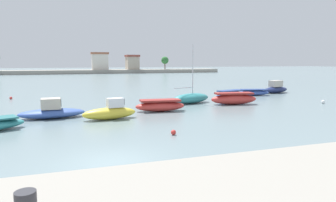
{
  "coord_description": "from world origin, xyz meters",
  "views": [
    {
      "loc": [
        -1.78,
        -13.36,
        4.54
      ],
      "look_at": [
        7.64,
        14.9,
        0.59
      ],
      "focal_mm": 32.4,
      "sensor_mm": 36.0,
      "label": 1
    }
  ],
  "objects_px": {
    "moored_boat_9": "(276,88)",
    "mooring_buoy_1": "(11,98)",
    "moored_boat_2": "(52,112)",
    "moored_boat_5": "(191,98)",
    "mooring_buoy_3": "(252,91)",
    "mooring_buoy_4": "(173,132)",
    "moored_boat_3": "(110,112)",
    "moored_boat_8": "(254,92)",
    "mooring_buoy_2": "(323,102)",
    "moored_boat_4": "(160,106)",
    "moored_boat_6": "(234,99)",
    "moored_boat_7": "(230,94)"
  },
  "relations": [
    {
      "from": "moored_boat_6",
      "to": "mooring_buoy_4",
      "type": "height_order",
      "value": "moored_boat_6"
    },
    {
      "from": "moored_boat_4",
      "to": "mooring_buoy_4",
      "type": "height_order",
      "value": "moored_boat_4"
    },
    {
      "from": "moored_boat_3",
      "to": "moored_boat_7",
      "type": "relative_size",
      "value": 0.96
    },
    {
      "from": "moored_boat_3",
      "to": "moored_boat_9",
      "type": "relative_size",
      "value": 0.9
    },
    {
      "from": "mooring_buoy_4",
      "to": "moored_boat_4",
      "type": "bearing_deg",
      "value": 78.28
    },
    {
      "from": "moored_boat_9",
      "to": "mooring_buoy_3",
      "type": "bearing_deg",
      "value": 121.79
    },
    {
      "from": "moored_boat_3",
      "to": "moored_boat_5",
      "type": "height_order",
      "value": "moored_boat_5"
    },
    {
      "from": "moored_boat_4",
      "to": "moored_boat_6",
      "type": "relative_size",
      "value": 0.91
    },
    {
      "from": "moored_boat_3",
      "to": "mooring_buoy_4",
      "type": "distance_m",
      "value": 7.07
    },
    {
      "from": "moored_boat_6",
      "to": "moored_boat_8",
      "type": "distance_m",
      "value": 9.38
    },
    {
      "from": "moored_boat_3",
      "to": "mooring_buoy_1",
      "type": "height_order",
      "value": "moored_boat_3"
    },
    {
      "from": "mooring_buoy_2",
      "to": "moored_boat_8",
      "type": "bearing_deg",
      "value": 105.64
    },
    {
      "from": "mooring_buoy_4",
      "to": "mooring_buoy_3",
      "type": "bearing_deg",
      "value": 46.75
    },
    {
      "from": "moored_boat_5",
      "to": "moored_boat_9",
      "type": "bearing_deg",
      "value": 1.88
    },
    {
      "from": "moored_boat_8",
      "to": "mooring_buoy_3",
      "type": "xyz_separation_m",
      "value": [
        2.5,
        4.04,
        -0.22
      ]
    },
    {
      "from": "moored_boat_6",
      "to": "moored_boat_8",
      "type": "height_order",
      "value": "moored_boat_6"
    },
    {
      "from": "moored_boat_3",
      "to": "moored_boat_6",
      "type": "distance_m",
      "value": 14.07
    },
    {
      "from": "moored_boat_6",
      "to": "moored_boat_7",
      "type": "distance_m",
      "value": 5.32
    },
    {
      "from": "moored_boat_2",
      "to": "mooring_buoy_3",
      "type": "relative_size",
      "value": 14.2
    },
    {
      "from": "moored_boat_9",
      "to": "mooring_buoy_4",
      "type": "xyz_separation_m",
      "value": [
        -22.12,
        -18.76,
        -0.48
      ]
    },
    {
      "from": "mooring_buoy_1",
      "to": "mooring_buoy_3",
      "type": "distance_m",
      "value": 32.33
    },
    {
      "from": "mooring_buoy_1",
      "to": "mooring_buoy_4",
      "type": "height_order",
      "value": "mooring_buoy_1"
    },
    {
      "from": "moored_boat_9",
      "to": "mooring_buoy_1",
      "type": "height_order",
      "value": "moored_boat_9"
    },
    {
      "from": "mooring_buoy_3",
      "to": "moored_boat_4",
      "type": "bearing_deg",
      "value": -145.72
    },
    {
      "from": "mooring_buoy_3",
      "to": "mooring_buoy_4",
      "type": "xyz_separation_m",
      "value": [
        -19.76,
        -21.01,
        -0.02
      ]
    },
    {
      "from": "moored_boat_3",
      "to": "moored_boat_8",
      "type": "height_order",
      "value": "moored_boat_3"
    },
    {
      "from": "moored_boat_3",
      "to": "moored_boat_4",
      "type": "distance_m",
      "value": 5.38
    },
    {
      "from": "moored_boat_6",
      "to": "moored_boat_7",
      "type": "bearing_deg",
      "value": 72.46
    },
    {
      "from": "moored_boat_4",
      "to": "moored_boat_8",
      "type": "xyz_separation_m",
      "value": [
        15.44,
        8.19,
        -0.11
      ]
    },
    {
      "from": "moored_boat_6",
      "to": "mooring_buoy_2",
      "type": "relative_size",
      "value": 13.13
    },
    {
      "from": "moored_boat_9",
      "to": "mooring_buoy_2",
      "type": "height_order",
      "value": "moored_boat_9"
    },
    {
      "from": "moored_boat_3",
      "to": "moored_boat_2",
      "type": "bearing_deg",
      "value": 148.15
    },
    {
      "from": "mooring_buoy_4",
      "to": "moored_boat_5",
      "type": "bearing_deg",
      "value": 62.84
    },
    {
      "from": "moored_boat_9",
      "to": "mooring_buoy_3",
      "type": "distance_m",
      "value": 3.29
    },
    {
      "from": "moored_boat_3",
      "to": "moored_boat_7",
      "type": "height_order",
      "value": "moored_boat_3"
    },
    {
      "from": "moored_boat_4",
      "to": "mooring_buoy_1",
      "type": "distance_m",
      "value": 19.89
    },
    {
      "from": "moored_boat_4",
      "to": "mooring_buoy_2",
      "type": "height_order",
      "value": "moored_boat_4"
    },
    {
      "from": "moored_boat_4",
      "to": "moored_boat_6",
      "type": "bearing_deg",
      "value": 17.04
    },
    {
      "from": "moored_boat_2",
      "to": "moored_boat_5",
      "type": "xyz_separation_m",
      "value": [
        13.91,
        4.39,
        0.04
      ]
    },
    {
      "from": "moored_boat_7",
      "to": "moored_boat_9",
      "type": "height_order",
      "value": "moored_boat_9"
    },
    {
      "from": "moored_boat_5",
      "to": "moored_boat_8",
      "type": "distance_m",
      "value": 11.51
    },
    {
      "from": "moored_boat_6",
      "to": "moored_boat_7",
      "type": "height_order",
      "value": "moored_boat_6"
    },
    {
      "from": "moored_boat_2",
      "to": "moored_boat_8",
      "type": "xyz_separation_m",
      "value": [
        24.63,
        8.59,
        -0.11
      ]
    },
    {
      "from": "mooring_buoy_3",
      "to": "mooring_buoy_4",
      "type": "relative_size",
      "value": 1.13
    },
    {
      "from": "moored_boat_8",
      "to": "mooring_buoy_2",
      "type": "relative_size",
      "value": 11.13
    },
    {
      "from": "moored_boat_2",
      "to": "mooring_buoy_1",
      "type": "relative_size",
      "value": 15.88
    },
    {
      "from": "moored_boat_3",
      "to": "mooring_buoy_3",
      "type": "xyz_separation_m",
      "value": [
        22.76,
        14.62,
        -0.38
      ]
    },
    {
      "from": "moored_boat_2",
      "to": "mooring_buoy_4",
      "type": "distance_m",
      "value": 11.16
    },
    {
      "from": "moored_boat_7",
      "to": "moored_boat_3",
      "type": "bearing_deg",
      "value": -165.64
    },
    {
      "from": "moored_boat_9",
      "to": "mooring_buoy_4",
      "type": "bearing_deg",
      "value": -154.13
    }
  ]
}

